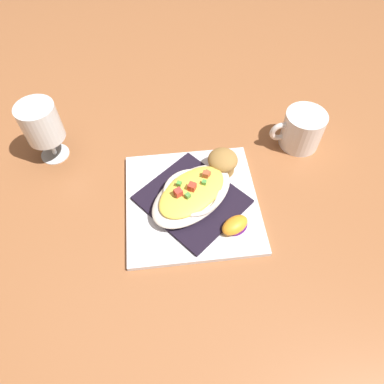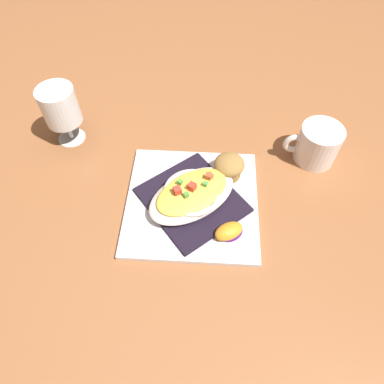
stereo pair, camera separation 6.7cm
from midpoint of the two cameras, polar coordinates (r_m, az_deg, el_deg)
name	(u,v)px [view 1 (the left image)]	position (r m, az deg, el deg)	size (l,w,h in m)	color
ground_plane	(192,204)	(0.70, -2.72, -2.10)	(2.60, 2.60, 0.00)	#9D6038
square_plate	(192,202)	(0.70, -2.74, -1.87)	(0.26, 0.26, 0.01)	white
folded_napkin	(192,200)	(0.69, -2.77, -1.47)	(0.16, 0.18, 0.01)	black
gratin_dish	(192,194)	(0.67, -2.84, -0.45)	(0.21, 0.18, 0.05)	silver
muffin	(223,162)	(0.72, 2.36, 4.74)	(0.06, 0.06, 0.05)	#A07236
orange_garnish	(235,225)	(0.65, 4.14, -5.63)	(0.07, 0.06, 0.02)	#4A1562
coffee_mug	(301,131)	(0.81, 15.07, 9.39)	(0.12, 0.09, 0.08)	white
stemmed_glass	(42,125)	(0.79, -25.55, 9.61)	(0.08, 0.08, 0.14)	white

